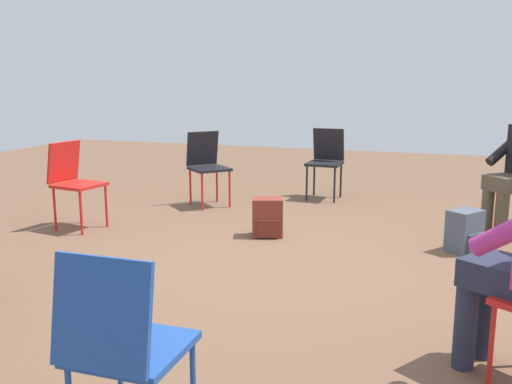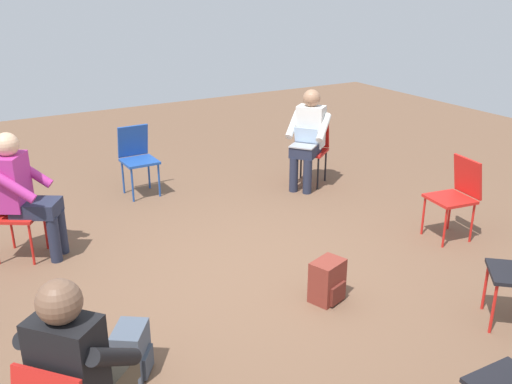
# 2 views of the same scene
# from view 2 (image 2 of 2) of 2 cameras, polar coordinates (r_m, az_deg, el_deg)

# --- Properties ---
(ground_plane) EXTENTS (14.91, 14.91, 0.00)m
(ground_plane) POSITION_cam_2_polar(r_m,az_deg,el_deg) (5.24, -1.17, -8.40)
(ground_plane) COLOR brown
(chair_south) EXTENTS (0.45, 0.49, 0.85)m
(chair_south) POSITION_cam_2_polar(r_m,az_deg,el_deg) (6.14, 19.42, -0.04)
(chair_south) COLOR red
(chair_south) RESTS_ON ground
(chair_southeast) EXTENTS (0.57, 0.58, 0.85)m
(chair_southeast) POSITION_cam_2_polar(r_m,az_deg,el_deg) (7.45, 5.59, 4.64)
(chair_southeast) COLOR red
(chair_southeast) RESTS_ON ground
(chair_east) EXTENTS (0.44, 0.41, 0.85)m
(chair_east) POSITION_cam_2_polar(r_m,az_deg,el_deg) (7.16, -11.80, 3.62)
(chair_east) COLOR #1E4799
(chair_east) RESTS_ON ground
(chair_northeast) EXTENTS (0.56, 0.58, 0.85)m
(chair_northeast) POSITION_cam_2_polar(r_m,az_deg,el_deg) (5.87, -23.45, -1.57)
(chair_northeast) COLOR red
(chair_northeast) RESTS_ON ground
(person_with_laptop) EXTENTS (0.63, 0.64, 1.24)m
(person_with_laptop) POSITION_cam_2_polar(r_m,az_deg,el_deg) (7.24, 5.24, 5.79)
(person_with_laptop) COLOR #23283D
(person_with_laptop) RESTS_ON ground
(person_in_black) EXTENTS (0.63, 0.63, 1.24)m
(person_in_black) POSITION_cam_2_polar(r_m,az_deg,el_deg) (3.16, -17.09, -16.36)
(person_in_black) COLOR #4C4233
(person_in_black) RESTS_ON ground
(person_in_magenta) EXTENTS (0.63, 0.63, 1.24)m
(person_in_magenta) POSITION_cam_2_polar(r_m,az_deg,el_deg) (5.73, -22.22, 0.22)
(person_in_magenta) COLOR #23283D
(person_in_magenta) RESTS_ON ground
(backpack_near_laptop_user) EXTENTS (0.34, 0.32, 0.36)m
(backpack_near_laptop_user) POSITION_cam_2_polar(r_m,az_deg,el_deg) (4.10, -12.36, -15.52)
(backpack_near_laptop_user) COLOR #475160
(backpack_near_laptop_user) RESTS_ON ground
(backpack_by_empty_chair) EXTENTS (0.30, 0.33, 0.36)m
(backpack_by_empty_chair) POSITION_cam_2_polar(r_m,az_deg,el_deg) (4.85, 7.12, -9.02)
(backpack_by_empty_chair) COLOR maroon
(backpack_by_empty_chair) RESTS_ON ground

